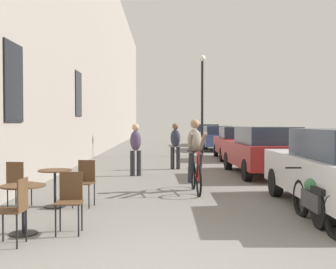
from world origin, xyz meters
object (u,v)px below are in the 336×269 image
(cafe_table_near, at_px, (23,199))
(cafe_chair_mid_toward_street, at_px, (85,180))
(parked_car_second, at_px, (263,150))
(cafe_chair_mid_toward_wall, at_px, (18,181))
(cyclist_on_bicycle, at_px, (195,157))
(cafe_table_mid, at_px, (55,180))
(parked_motorcycle, at_px, (317,200))
(cafe_chair_near_toward_street, at_px, (70,198))
(parked_car_fifth, at_px, (206,134))
(street_lamp, at_px, (202,92))
(cafe_chair_near_toward_wall, at_px, (15,207))
(pedestrian_mid, at_px, (175,143))
(pedestrian_near, at_px, (136,147))
(parked_car_fourth, at_px, (216,138))
(parked_car_third, at_px, (236,142))

(cafe_table_near, bearing_deg, cafe_chair_mid_toward_street, 75.49)
(cafe_chair_mid_toward_street, xyz_separation_m, parked_car_second, (4.63, 4.70, 0.26))
(cafe_chair_mid_toward_wall, relative_size, cyclist_on_bicycle, 0.51)
(cyclist_on_bicycle, bearing_deg, cafe_table_mid, -148.12)
(cafe_table_near, distance_m, parked_motorcycle, 4.48)
(cafe_chair_near_toward_street, relative_size, parked_car_fifth, 0.21)
(cafe_table_near, xyz_separation_m, street_lamp, (4.00, 14.16, 2.59))
(cafe_chair_near_toward_wall, xyz_separation_m, pedestrian_mid, (2.43, 8.97, 0.39))
(pedestrian_near, height_order, pedestrian_mid, pedestrian_mid)
(parked_car_second, bearing_deg, cafe_chair_near_toward_street, -124.01)
(cafe_chair_mid_toward_wall, distance_m, parked_motorcycle, 5.39)
(pedestrian_mid, bearing_deg, parked_car_fourth, 74.71)
(cafe_table_near, relative_size, cyclist_on_bicycle, 0.41)
(cyclist_on_bicycle, relative_size, pedestrian_mid, 1.10)
(cafe_chair_near_toward_street, bearing_deg, parked_motorcycle, 4.99)
(cafe_chair_mid_toward_wall, xyz_separation_m, parked_car_fourth, (5.91, 16.35, 0.23))
(parked_car_third, distance_m, parked_car_fourth, 5.87)
(cafe_chair_near_toward_street, height_order, pedestrian_mid, pedestrian_mid)
(cafe_table_near, xyz_separation_m, cafe_chair_mid_toward_wall, (-0.73, 1.88, -0.00))
(parked_motorcycle, bearing_deg, parked_car_second, 83.75)
(parked_car_third, bearing_deg, cafe_table_mid, -117.39)
(cafe_table_near, bearing_deg, parked_car_fifth, 77.54)
(cafe_table_near, distance_m, cafe_chair_near_toward_wall, 0.56)
(cafe_table_near, xyz_separation_m, pedestrian_mid, (2.50, 8.42, 0.38))
(pedestrian_near, relative_size, parked_car_third, 0.39)
(cafe_chair_mid_toward_street, relative_size, cyclist_on_bicycle, 0.51)
(cafe_chair_mid_toward_street, relative_size, street_lamp, 0.18)
(cafe_chair_near_toward_wall, height_order, parked_car_fifth, parked_car_fifth)
(pedestrian_mid, distance_m, street_lamp, 6.33)
(cafe_chair_near_toward_street, xyz_separation_m, cafe_chair_mid_toward_wall, (-1.39, 1.80, 0.00))
(pedestrian_near, relative_size, pedestrian_mid, 0.99)
(street_lamp, distance_m, parked_car_fourth, 4.85)
(cafe_chair_mid_toward_wall, height_order, parked_motorcycle, cafe_chair_mid_toward_wall)
(cafe_chair_mid_toward_wall, bearing_deg, cafe_chair_near_toward_wall, -71.75)
(cafe_chair_near_toward_wall, height_order, parked_motorcycle, cafe_chair_near_toward_wall)
(cafe_table_near, distance_m, cafe_chair_near_toward_street, 0.67)
(cafe_table_mid, xyz_separation_m, street_lamp, (4.04, 12.21, 2.59))
(cyclist_on_bicycle, relative_size, parked_car_second, 0.41)
(cafe_chair_mid_toward_wall, xyz_separation_m, parked_car_fifth, (5.97, 21.83, 0.26))
(cafe_chair_near_toward_street, bearing_deg, cafe_chair_mid_toward_wall, 127.59)
(cafe_chair_near_toward_wall, height_order, pedestrian_near, pedestrian_near)
(pedestrian_mid, xyz_separation_m, parked_car_third, (2.85, 3.94, -0.15))
(street_lamp, height_order, parked_car_second, street_lamp)
(cafe_table_near, xyz_separation_m, parked_car_second, (5.16, 6.74, 0.26))
(pedestrian_mid, bearing_deg, cafe_table_near, -106.56)
(pedestrian_near, height_order, parked_car_third, pedestrian_near)
(parked_car_third, bearing_deg, cafe_table_near, -113.42)
(cafe_table_mid, distance_m, pedestrian_near, 4.85)
(cafe_chair_mid_toward_street, relative_size, parked_car_second, 0.21)
(cyclist_on_bicycle, height_order, parked_car_third, cyclist_on_bicycle)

